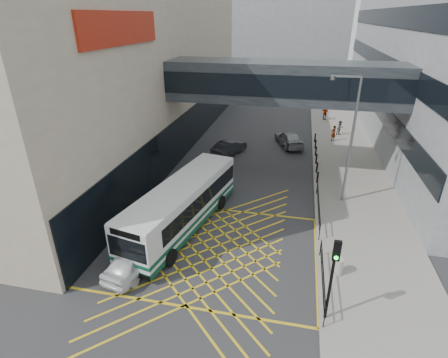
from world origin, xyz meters
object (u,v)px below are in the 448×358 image
Objects in this scene: traffic_light at (333,270)px; pedestrian_c at (325,113)px; car_dark at (229,147)px; pedestrian_b at (340,128)px; bus at (183,204)px; car_white at (136,258)px; car_silver at (289,138)px; litter_bin at (338,266)px; pedestrian_a at (333,133)px; street_lamp at (349,134)px.

traffic_light is 33.16m from pedestrian_c.
car_dark is 13.42m from pedestrian_b.
car_dark is at bearing 85.37° from pedestrian_c.
pedestrian_b is at bearing 73.73° from bus.
car_dark is at bearing -179.38° from pedestrian_b.
pedestrian_b is (12.20, 25.52, 0.22)m from car_white.
car_white is at bearing -92.47° from bus.
car_silver is at bearing 98.43° from pedestrian_c.
car_white is 33.39m from pedestrian_c.
car_dark is 18.18m from litter_bin.
pedestrian_a is (11.35, 23.31, 0.27)m from car_white.
car_white reaches higher than litter_bin.
traffic_light reaches higher than car_white.
street_lamp reaches higher than bus.
street_lamp is 9.50× the size of litter_bin.
bus is at bearing -153.47° from pedestrian_b.
pedestrian_c reaches higher than pedestrian_b.
street_lamp is at bearing 165.39° from car_dark.
pedestrian_b is (1.22, 15.60, -4.15)m from street_lamp.
pedestrian_c is at bearing -126.57° from pedestrian_a.
litter_bin is at bearing 47.13° from pedestrian_a.
traffic_light reaches higher than pedestrian_b.
car_silver is 0.56× the size of street_lamp.
traffic_light reaches higher than litter_bin.
car_white is at bearing 171.47° from traffic_light.
street_lamp is at bearing -130.14° from pedestrian_b.
street_lamp is 22.03m from pedestrian_c.
car_white is 28.29m from pedestrian_b.
street_lamp is at bearing 119.80° from pedestrian_c.
pedestrian_a is at bearing 72.97° from bus.
pedestrian_b is (5.28, 4.22, 0.18)m from car_silver.
pedestrian_b is (11.08, 21.02, -0.68)m from bus.
car_silver is at bearing -95.08° from car_white.
bus is 1.27× the size of street_lamp.
pedestrian_b is at bearing -161.08° from car_silver.
pedestrian_a is 8.28m from pedestrian_c.
traffic_light is 24.95m from pedestrian_a.
pedestrian_a is 2.37m from pedestrian_b.
street_lamp is 14.00m from pedestrian_a.
bus is 17.79m from car_silver.
litter_bin is 0.53× the size of pedestrian_c.
pedestrian_a is (1.13, 21.62, 0.37)m from litter_bin.
pedestrian_b reaches higher than car_silver.
car_white is 4.92× the size of litter_bin.
litter_bin is at bearing 143.06° from car_dark.
street_lamp is (9.60, -7.65, 4.40)m from car_dark.
pedestrian_c is (-0.48, 8.27, 0.04)m from pedestrian_a.
car_white is at bearing 109.45° from car_dark.
car_white is 22.40m from car_silver.
car_silver is 4.87m from pedestrian_a.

